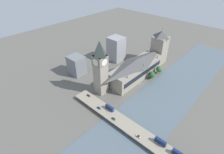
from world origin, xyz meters
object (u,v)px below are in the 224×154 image
object	(u,v)px
clock_tower	(100,67)
double_decker_bus_mid	(160,141)
victoria_tower	(159,47)
double_decker_bus_lead	(110,108)
double_decker_bus_rear	(179,154)
car_northbound_mid	(88,95)
car_southbound_lead	(99,108)
road_bridge	(131,128)
car_southbound_tail	(114,119)
parliament_hall	(136,69)
car_northbound_tail	(138,136)

from	to	relation	value
clock_tower	double_decker_bus_mid	world-z (taller)	clock_tower
clock_tower	victoria_tower	xyz separation A→B (m)	(-11.26, -111.08, -10.20)
double_decker_bus_lead	double_decker_bus_rear	xyz separation A→B (m)	(-76.05, 0.36, -0.01)
clock_tower	car_northbound_mid	distance (m)	35.77
double_decker_bus_rear	car_southbound_lead	world-z (taller)	double_decker_bus_rear
car_northbound_mid	car_southbound_lead	bearing A→B (deg)	166.14
double_decker_bus_lead	car_northbound_mid	world-z (taller)	double_decker_bus_lead
double_decker_bus_mid	double_decker_bus_rear	xyz separation A→B (m)	(-16.84, 0.17, -0.13)
double_decker_bus_mid	car_southbound_lead	size ratio (longest dim) A/B	2.27
road_bridge	double_decker_bus_lead	bearing A→B (deg)	-6.46
victoria_tower	double_decker_bus_lead	xyz separation A→B (m)	(-19.99, 129.40, -18.17)
double_decker_bus_mid	car_northbound_mid	xyz separation A→B (m)	(92.09, 0.49, -2.01)
double_decker_bus_rear	clock_tower	bearing A→B (deg)	-9.87
victoria_tower	car_southbound_tail	bearing A→B (deg)	103.18
road_bridge	double_decker_bus_mid	world-z (taller)	double_decker_bus_mid
double_decker_bus_lead	clock_tower	bearing A→B (deg)	-30.38
parliament_hall	car_southbound_tail	xyz separation A→B (m)	(-31.89, 79.12, -8.62)
parliament_hall	clock_tower	xyz separation A→B (m)	(11.31, 53.76, 21.60)
clock_tower	car_southbound_tail	world-z (taller)	clock_tower
road_bridge	double_decker_bus_mid	bearing A→B (deg)	-173.35
road_bridge	double_decker_bus_rear	bearing A→B (deg)	-176.04
car_southbound_tail	double_decker_bus_rear	bearing A→B (deg)	-174.05
double_decker_bus_mid	car_northbound_tail	bearing A→B (deg)	22.36
car_northbound_mid	car_southbound_lead	xyz separation A→B (m)	(-23.40, 5.78, -0.01)
victoria_tower	double_decker_bus_mid	bearing A→B (deg)	121.43
car_northbound_mid	road_bridge	bearing A→B (deg)	177.47
double_decker_bus_lead	road_bridge	bearing A→B (deg)	173.54
clock_tower	car_southbound_lead	bearing A→B (deg)	131.31
double_decker_bus_rear	car_southbound_lead	xyz separation A→B (m)	(85.54, 6.09, -1.89)
parliament_hall	car_northbound_mid	bearing A→B (deg)	79.91
double_decker_bus_mid	car_northbound_tail	world-z (taller)	double_decker_bus_mid
car_southbound_lead	double_decker_bus_rear	bearing A→B (deg)	-175.93
clock_tower	car_southbound_tail	size ratio (longest dim) A/B	15.32
double_decker_bus_lead	car_southbound_lead	distance (m)	11.63
double_decker_bus_lead	car_southbound_lead	bearing A→B (deg)	34.25
car_northbound_tail	car_southbound_tail	world-z (taller)	car_northbound_tail
victoria_tower	car_northbound_tail	xyz separation A→B (m)	(-61.81, 136.74, -19.98)
double_decker_bus_lead	car_southbound_lead	world-z (taller)	double_decker_bus_lead
clock_tower	road_bridge	size ratio (longest dim) A/B	0.44
victoria_tower	double_decker_bus_lead	distance (m)	132.19
road_bridge	car_southbound_tail	distance (m)	19.29
double_decker_bus_lead	double_decker_bus_mid	bearing A→B (deg)	179.82
car_northbound_mid	double_decker_bus_rear	bearing A→B (deg)	-179.83
parliament_hall	car_northbound_tail	distance (m)	100.97
parliament_hall	double_decker_bus_mid	size ratio (longest dim) A/B	8.30
parliament_hall	car_southbound_tail	world-z (taller)	parliament_hall
road_bridge	car_northbound_tail	size ratio (longest dim) A/B	35.12
parliament_hall	victoria_tower	distance (m)	58.44
double_decker_bus_mid	car_northbound_mid	bearing A→B (deg)	0.31
victoria_tower	car_northbound_tail	distance (m)	151.39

